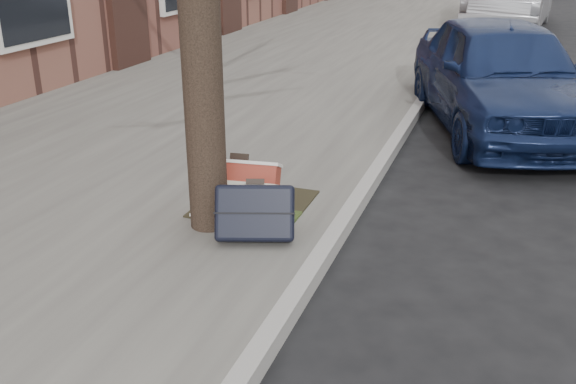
% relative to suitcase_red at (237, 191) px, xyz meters
% --- Properties ---
extents(ground, '(120.00, 120.00, 0.00)m').
position_rel_suitcase_red_xyz_m(ground, '(2.01, -0.88, -0.36)').
color(ground, black).
rests_on(ground, ground).
extents(near_sidewalk, '(5.00, 70.00, 0.12)m').
position_rel_suitcase_red_xyz_m(near_sidewalk, '(-1.69, 14.12, -0.30)').
color(near_sidewalk, slate).
rests_on(near_sidewalk, ground).
extents(dirt_patch, '(0.85, 0.85, 0.02)m').
position_rel_suitcase_red_xyz_m(dirt_patch, '(0.01, 0.32, -0.23)').
color(dirt_patch, black).
rests_on(dirt_patch, near_sidewalk).
extents(suitcase_red, '(0.66, 0.41, 0.48)m').
position_rel_suitcase_red_xyz_m(suitcase_red, '(0.00, 0.00, 0.00)').
color(suitcase_red, maroon).
rests_on(suitcase_red, near_sidewalk).
extents(suitcase_navy, '(0.63, 0.49, 0.44)m').
position_rel_suitcase_red_xyz_m(suitcase_navy, '(0.26, -0.28, -0.02)').
color(suitcase_navy, black).
rests_on(suitcase_navy, near_sidewalk).
extents(car_near_front, '(2.68, 4.12, 1.31)m').
position_rel_suitcase_red_xyz_m(car_near_front, '(1.73, 3.66, 0.29)').
color(car_near_front, '#121E43').
rests_on(car_near_front, ground).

